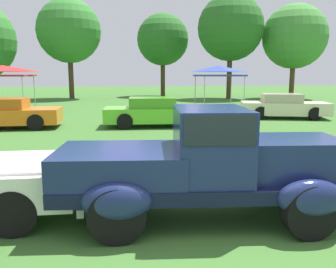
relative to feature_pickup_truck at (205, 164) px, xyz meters
The scene contains 11 objects.
ground_plane 1.04m from the feature_pickup_truck, 101.68° to the right, with size 120.00×120.00×0.00m, color #386628.
feature_pickup_truck is the anchor object (origin of this frame).
show_car_orange 11.47m from the feature_pickup_truck, 119.79° to the left, with size 4.10×1.73×1.22m.
show_car_lime 9.63m from the feature_pickup_truck, 87.99° to the left, with size 4.43×1.96×1.22m.
show_car_cream 13.40m from the feature_pickup_truck, 58.48° to the left, with size 4.50×2.73×1.22m.
canopy_tent_left_field 19.11m from the feature_pickup_truck, 114.65° to the left, with size 3.19×3.19×2.71m.
canopy_tent_center_field 17.16m from the feature_pickup_truck, 72.69° to the left, with size 2.72×2.72×2.71m.
treeline_mid_left 28.34m from the feature_pickup_truck, 100.77° to the left, with size 5.53×5.53×8.66m.
treeline_center 30.53m from the feature_pickup_truck, 83.55° to the left, with size 5.04×5.04×8.05m.
treeline_mid_right 27.46m from the feature_pickup_truck, 70.98° to the left, with size 5.76×5.76×9.07m.
treeline_far_right 29.21m from the feature_pickup_truck, 59.79° to the left, with size 5.65×5.65×8.30m.
Camera 1 is at (-1.17, -4.34, 2.19)m, focal length 37.20 mm.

